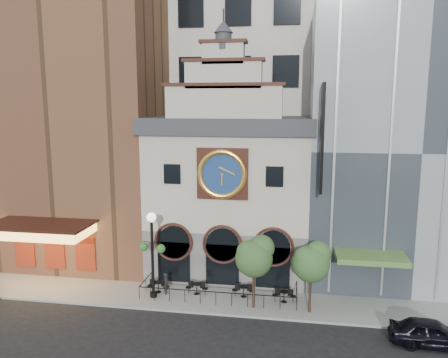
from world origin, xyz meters
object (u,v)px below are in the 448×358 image
Objects in this scene: bistro_0 at (158,286)px; bistro_1 at (197,288)px; tree_right at (312,261)px; bistro_2 at (244,290)px; bistro_3 at (284,295)px; car_right at (432,333)px; lamppost at (152,245)px; tree_left at (255,255)px; pedestrian at (166,284)px.

bistro_0 and bistro_1 have the same top height.
tree_right is at bearing -7.04° from bistro_0.
bistro_2 is at bearing 2.17° from bistro_0.
bistro_1 and bistro_3 have the same top height.
bistro_1 is 8.44m from tree_right.
car_right is at bearing -25.36° from bistro_3.
lamppost is at bearing -162.38° from bistro_1.
car_right is (11.02, -4.28, 0.15)m from bistro_2.
bistro_2 is 7.03m from lamppost.
bistro_2 is at bearing 18.18° from lamppost.
tree_left is (0.86, -1.45, 3.09)m from bistro_2.
bistro_2 is 0.26× the size of lamppost.
car_right is 7.64m from tree_right.
bistro_1 is at bearing 161.72° from tree_left.
tree_right reaches higher than bistro_1.
car_right is at bearing -21.21° from bistro_2.
tree_left is (6.92, -1.22, 3.09)m from bistro_0.
bistro_3 is 1.06× the size of pedestrian.
bistro_2 and bistro_3 have the same top height.
car_right is at bearing -13.34° from bistro_0.
pedestrian is 0.31× the size of tree_left.
tree_left is (6.27, -1.08, 2.81)m from pedestrian.
lamppost reaches higher than tree_left.
bistro_1 is at bearing 26.75° from lamppost.
lamppost is 7.04m from tree_left.
bistro_2 is at bearing 120.82° from tree_left.
car_right is 10.94m from tree_left.
lamppost reaches higher than bistro_3.
lamppost is (-8.94, -0.61, 3.24)m from bistro_3.
bistro_1 is 3.30m from bistro_2.
car_right is 0.97× the size of tree_right.
tree_left is at bearing -150.65° from bistro_3.
bistro_1 is at bearing 3.26° from bistro_0.
lamppost is (-17.18, 3.30, 3.09)m from car_right.
tree_left is at bearing 78.08° from car_right.
tree_right reaches higher than bistro_2.
bistro_0 is 1.00× the size of bistro_3.
pedestrian is (-2.11, -0.30, 0.28)m from bistro_1.
pedestrian is at bearing -172.00° from bistro_1.
car_right reaches higher than bistro_0.
car_right reaches higher than bistro_1.
bistro_3 is (8.83, -0.14, 0.00)m from bistro_0.
car_right is (8.24, -3.91, 0.15)m from bistro_3.
bistro_0 is 1.00× the size of bistro_1.
lamppost is 10.65m from tree_right.
bistro_3 is at bearing -0.92° from bistro_0.
bistro_0 is at bearing 83.74° from pedestrian.
pedestrian is at bearing 80.27° from car_right.
bistro_1 is at bearing -178.74° from bistro_2.
bistro_3 is at bearing -84.02° from pedestrian.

